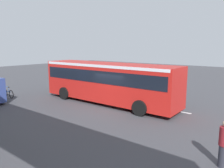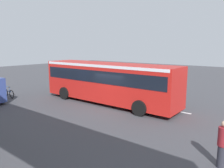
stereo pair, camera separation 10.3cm
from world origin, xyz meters
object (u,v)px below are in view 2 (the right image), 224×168
Objects in this scene: bicycle_blue at (9,93)px; traffic_sign at (150,79)px; pedestrian at (223,145)px; city_bus at (108,79)px.

traffic_sign is at bearing -149.13° from bicycle_blue.
traffic_sign is (6.86, -7.03, 1.00)m from pedestrian.
bicycle_blue is 0.99× the size of pedestrian.
pedestrian is 9.87m from traffic_sign.
traffic_sign is at bearing -45.71° from pedestrian.
traffic_sign is (-10.46, -6.25, 1.52)m from bicycle_blue.
city_bus reaches higher than traffic_sign.
bicycle_blue is (8.08, 3.88, -1.51)m from city_bus.
city_bus reaches higher than bicycle_blue.
bicycle_blue is 12.28m from traffic_sign.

